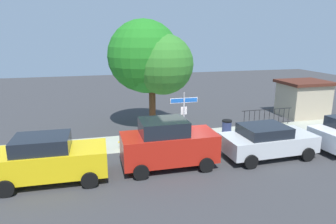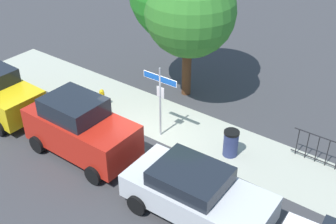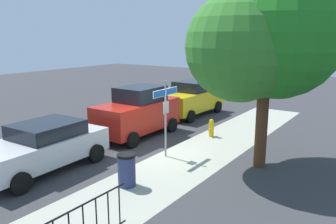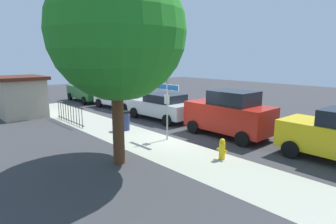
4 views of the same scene
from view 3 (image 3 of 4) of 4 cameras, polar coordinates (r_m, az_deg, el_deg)
ground_plane at (r=13.07m, az=-1.21°, el=-6.70°), size 60.00×60.00×0.00m
sidewalk_strip at (r=10.85m, az=-1.82°, el=-10.87°), size 24.00×2.60×0.00m
street_sign at (r=12.14m, az=-0.41°, el=1.06°), size 1.44×0.07×2.79m
shade_tree at (r=11.55m, az=15.78°, el=11.34°), size 4.83×4.69×6.53m
car_yellow at (r=18.94m, az=3.91°, el=2.33°), size 4.32×2.10×1.88m
car_red at (r=14.98m, az=-5.06°, el=-0.00°), size 4.07×2.00×2.16m
car_silver at (r=11.93m, az=-20.13°, el=-5.31°), size 4.37×2.25×1.55m
fire_hydrant at (r=15.06m, az=7.21°, el=-2.64°), size 0.42×0.22×0.78m
trash_bin at (r=10.21m, az=-6.89°, el=-9.52°), size 0.55×0.55×0.98m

